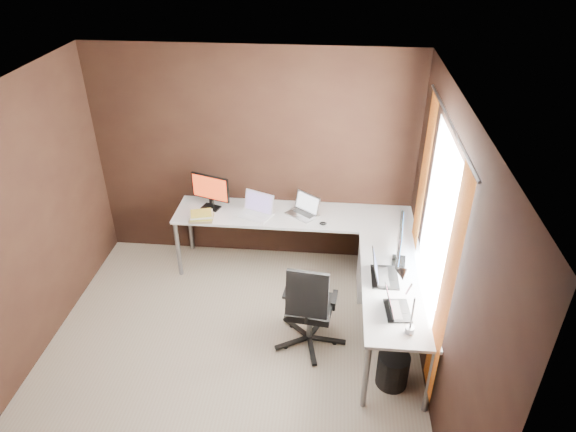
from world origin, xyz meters
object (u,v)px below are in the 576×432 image
Objects in this scene: drawer_pedestal at (378,269)px; laptop_black_small at (395,307)px; monitor_left at (210,190)px; laptop_silver at (304,210)px; laptop_black_big at (381,273)px; office_chair at (309,321)px; wastebasket at (393,370)px; desk_lamp at (405,293)px; laptop_white at (256,210)px; book_stack at (201,216)px; monitor_right at (400,241)px.

laptop_black_small reaches higher than drawer_pedestal.
monitor_left is 1.10× the size of laptop_silver.
laptop_black_big reaches higher than laptop_black_small.
office_chair reaches higher than laptop_black_big.
wastebasket is (0.91, -1.66, -0.62)m from laptop_silver.
laptop_black_small reaches higher than wastebasket.
drawer_pedestal is at bearing 101.13° from desk_lamp.
laptop_black_small is at bearing -23.62° from laptop_white.
book_stack is at bearing -142.10° from laptop_white.
office_chair is at bearing 151.23° from wastebasket.
wastebasket is at bearing -167.36° from laptop_black_small.
wastebasket is at bearing -35.48° from book_stack.
laptop_silver is 1.33m from laptop_black_big.
laptop_white is 0.61m from book_stack.
book_stack is (-0.06, -0.26, -0.19)m from monitor_left.
desk_lamp reaches higher than laptop_black_big.
laptop_black_big reaches higher than book_stack.
monitor_left is at bearing -168.12° from laptop_white.
laptop_silver is at bearing 118.71° from wastebasket.
laptop_black_big is 1.08× the size of wastebasket.
desk_lamp is at bearing -25.67° from office_chair.
desk_lamp is (1.43, -1.65, 0.30)m from laptop_white.
monitor_left reaches higher than drawer_pedestal.
desk_lamp is at bearing -91.47° from wastebasket.
drawer_pedestal is 1.15× the size of monitor_right.
laptop_silver is at bearing 11.00° from book_stack.
laptop_black_small is at bearing -33.60° from book_stack.
desk_lamp is (0.07, -1.35, 0.78)m from drawer_pedestal.
office_chair reaches higher than laptop_silver.
monitor_right reaches higher than laptop_black_small.
monitor_right is 1.67m from laptop_white.
wastebasket is (2.02, -1.44, -0.61)m from book_stack.
laptop_silver is at bearing 156.37° from drawer_pedestal.
laptop_black_big reaches higher than wastebasket.
laptop_white reaches higher than wastebasket.
drawer_pedestal is 1.49× the size of laptop_silver.
drawer_pedestal is at bearing -3.07° from laptop_black_small.
laptop_black_big is at bearing -12.71° from monitor_left.
drawer_pedestal is 1.26m from laptop_black_small.
drawer_pedestal is at bearing -4.28° from laptop_black_big.
laptop_white is at bearing 70.44° from monitor_right.
laptop_white is at bearing 7.62° from monitor_left.
monitor_right is at bearing 86.89° from wastebasket.
wastebasket is (0.12, -0.58, -0.62)m from laptop_black_big.
laptop_black_big is 0.85m from wastebasket.
laptop_white is 0.53m from laptop_silver.
laptop_white reaches higher than book_stack.
office_chair reaches higher than book_stack.
laptop_silver is 1.44× the size of book_stack.
monitor_right is 0.37m from laptop_black_big.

